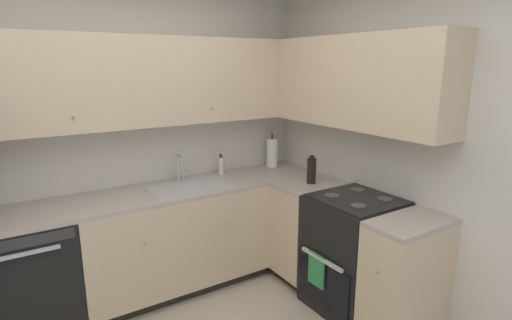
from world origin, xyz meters
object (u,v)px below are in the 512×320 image
object	(u,v)px
paper_towel_roll	(272,152)
dishwasher	(31,276)
oil_bottle	(312,170)
oven_range	(354,252)
soap_bottle	(221,165)

from	to	relation	value
paper_towel_roll	dishwasher	bearing A→B (deg)	-175.84
paper_towel_roll	oil_bottle	world-z (taller)	paper_towel_roll
oven_range	soap_bottle	distance (m)	1.42
dishwasher	paper_towel_roll	distance (m)	2.30
oven_range	soap_bottle	xyz separation A→B (m)	(-0.54, 1.21, 0.53)
dishwasher	soap_bottle	xyz separation A→B (m)	(1.64, 0.18, 0.55)
paper_towel_roll	oil_bottle	xyz separation A→B (m)	(-0.05, -0.66, -0.03)
dishwasher	soap_bottle	distance (m)	1.74
dishwasher	oven_range	xyz separation A→B (m)	(2.18, -1.03, 0.02)
dishwasher	soap_bottle	size ratio (longest dim) A/B	4.58
dishwasher	oil_bottle	size ratio (longest dim) A/B	3.56
paper_towel_roll	soap_bottle	bearing A→B (deg)	177.98
dishwasher	oil_bottle	bearing A→B (deg)	-13.11
soap_bottle	dishwasher	bearing A→B (deg)	-173.71
soap_bottle	paper_towel_roll	xyz separation A→B (m)	(0.57, -0.02, 0.06)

